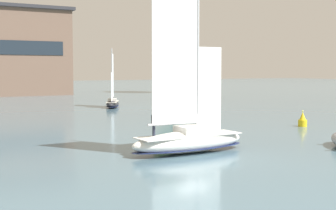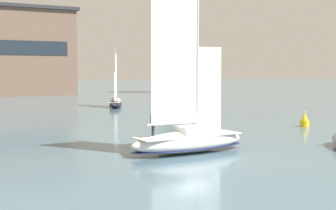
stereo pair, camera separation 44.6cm
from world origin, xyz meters
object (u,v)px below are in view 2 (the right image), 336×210
at_px(sailboat_moored_mid_channel, 116,102).
at_px(channel_buoy, 305,120).
at_px(sailboat_main, 189,138).
at_px(tree_shore_right, 58,53).
at_px(tree_shore_left, 177,34).

distance_m(sailboat_moored_mid_channel, channel_buoy, 31.98).
bearing_deg(sailboat_moored_mid_channel, sailboat_main, -104.60).
xyz_separation_m(sailboat_main, sailboat_moored_mid_channel, (9.90, 38.00, -0.23)).
relative_size(tree_shore_right, sailboat_main, 1.09).
distance_m(tree_shore_left, sailboat_main, 80.94).
distance_m(tree_shore_left, channel_buoy, 67.71).
bearing_deg(sailboat_main, sailboat_moored_mid_channel, 75.40).
height_order(tree_shore_right, channel_buoy, tree_shore_right).
distance_m(tree_shore_right, channel_buoy, 72.12).
xyz_separation_m(tree_shore_right, sailboat_moored_mid_channel, (-2.31, -40.36, -8.55)).
height_order(sailboat_main, sailboat_moored_mid_channel, sailboat_main).
distance_m(sailboat_main, channel_buoy, 18.97).
bearing_deg(sailboat_moored_mid_channel, tree_shore_right, 86.73).
height_order(sailboat_moored_mid_channel, channel_buoy, sailboat_moored_mid_channel).
height_order(tree_shore_left, sailboat_moored_mid_channel, tree_shore_left).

